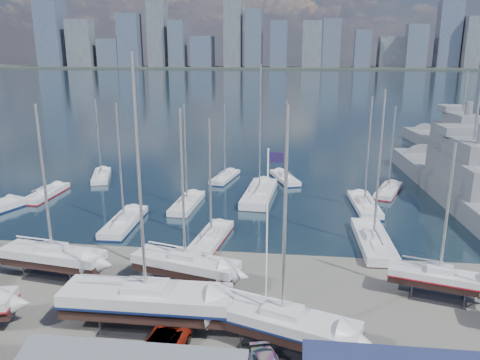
# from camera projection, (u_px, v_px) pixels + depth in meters

# --- Properties ---
(ground) EXTENTS (1400.00, 1400.00, 0.00)m
(ground) POSITION_uv_depth(u_px,v_px,m) (187.00, 300.00, 38.59)
(ground) COLOR #605E59
(ground) RESTS_ON ground
(water) EXTENTS (1400.00, 600.00, 0.40)m
(water) POSITION_uv_depth(u_px,v_px,m) (285.00, 81.00, 335.53)
(water) COLOR #1B3040
(water) RESTS_ON ground
(far_shore) EXTENTS (1400.00, 80.00, 2.20)m
(far_shore) POSITION_uv_depth(u_px,v_px,m) (291.00, 68.00, 584.21)
(far_shore) COLOR #2D332D
(far_shore) RESTS_ON ground
(skyline) EXTENTS (639.14, 43.80, 107.69)m
(skyline) POSITION_uv_depth(u_px,v_px,m) (285.00, 36.00, 569.11)
(skyline) COLOR #475166
(skyline) RESTS_ON far_shore
(sailboat_cradle_2) EXTENTS (9.89, 4.12, 15.68)m
(sailboat_cradle_2) POSITION_uv_depth(u_px,v_px,m) (53.00, 257.00, 41.87)
(sailboat_cradle_2) COLOR #2D2D33
(sailboat_cradle_2) RESTS_ON ground
(sailboat_cradle_3) EXTENTS (12.45, 3.53, 19.80)m
(sailboat_cradle_3) POSITION_uv_depth(u_px,v_px,m) (146.00, 301.00, 34.04)
(sailboat_cradle_3) COLOR #2D2D33
(sailboat_cradle_3) RESTS_ON ground
(sailboat_cradle_4) EXTENTS (9.82, 5.09, 15.48)m
(sailboat_cradle_4) POSITION_uv_depth(u_px,v_px,m) (185.00, 265.00, 40.32)
(sailboat_cradle_4) COLOR #2D2D33
(sailboat_cradle_4) RESTS_ON ground
(sailboat_cradle_5) EXTENTS (10.79, 6.23, 16.77)m
(sailboat_cradle_5) POSITION_uv_depth(u_px,v_px,m) (282.00, 323.00, 31.50)
(sailboat_cradle_5) COLOR #2D2D33
(sailboat_cradle_5) RESTS_ON ground
(sailboat_cradle_6) EXTENTS (8.29, 4.32, 13.13)m
(sailboat_cradle_6) POSITION_uv_depth(u_px,v_px,m) (439.00, 278.00, 38.21)
(sailboat_cradle_6) COLOR #2D2D33
(sailboat_cradle_6) RESTS_ON ground
(sailboat_moored_1) EXTENTS (2.70, 9.16, 13.63)m
(sailboat_moored_1) POSITION_uv_depth(u_px,v_px,m) (46.00, 194.00, 66.23)
(sailboat_moored_1) COLOR black
(sailboat_moored_1) RESTS_ON water
(sailboat_moored_2) EXTENTS (5.17, 9.25, 13.47)m
(sailboat_moored_2) POSITION_uv_depth(u_px,v_px,m) (101.00, 177.00, 75.50)
(sailboat_moored_2) COLOR black
(sailboat_moored_2) RESTS_ON water
(sailboat_moored_3) EXTENTS (3.05, 10.16, 15.11)m
(sailboat_moored_3) POSITION_uv_depth(u_px,v_px,m) (124.00, 224.00, 54.92)
(sailboat_moored_3) COLOR black
(sailboat_moored_3) RESTS_ON water
(sailboat_moored_4) EXTENTS (3.08, 9.43, 14.06)m
(sailboat_moored_4) POSITION_uv_depth(u_px,v_px,m) (187.00, 204.00, 61.84)
(sailboat_moored_4) COLOR black
(sailboat_moored_4) RESTS_ON water
(sailboat_moored_5) EXTENTS (3.95, 8.82, 12.74)m
(sailboat_moored_5) POSITION_uv_depth(u_px,v_px,m) (225.00, 178.00, 74.82)
(sailboat_moored_5) COLOR black
(sailboat_moored_5) RESTS_ON water
(sailboat_moored_6) EXTENTS (3.75, 9.56, 13.92)m
(sailboat_moored_6) POSITION_uv_depth(u_px,v_px,m) (211.00, 239.00, 50.40)
(sailboat_moored_6) COLOR black
(sailboat_moored_6) RESTS_ON water
(sailboat_moored_7) EXTENTS (4.46, 12.88, 19.10)m
(sailboat_moored_7) POSITION_uv_depth(u_px,v_px,m) (259.00, 195.00, 65.61)
(sailboat_moored_7) COLOR black
(sailboat_moored_7) RESTS_ON water
(sailboat_moored_8) EXTENTS (5.30, 9.15, 13.21)m
(sailboat_moored_8) POSITION_uv_depth(u_px,v_px,m) (285.00, 179.00, 74.38)
(sailboat_moored_8) COLOR black
(sailboat_moored_8) RESTS_ON water
(sailboat_moored_9) EXTENTS (3.48, 11.37, 17.04)m
(sailboat_moored_9) POSITION_uv_depth(u_px,v_px,m) (373.00, 243.00, 49.38)
(sailboat_moored_9) COLOR black
(sailboat_moored_9) RESTS_ON water
(sailboat_moored_10) EXTENTS (3.47, 10.31, 15.19)m
(sailboat_moored_10) POSITION_uv_depth(u_px,v_px,m) (364.00, 206.00, 61.18)
(sailboat_moored_10) COLOR black
(sailboat_moored_10) RESTS_ON water
(sailboat_moored_11) EXTENTS (5.54, 9.09, 13.16)m
(sailboat_moored_11) POSITION_uv_depth(u_px,v_px,m) (388.00, 191.00, 67.62)
(sailboat_moored_11) COLOR black
(sailboat_moored_11) RESTS_ON water
(naval_ship_east) EXTENTS (10.53, 48.58, 18.34)m
(naval_ship_east) POSITION_uv_depth(u_px,v_px,m) (467.00, 191.00, 63.24)
(naval_ship_east) COLOR slate
(naval_ship_east) RESTS_ON water
(naval_ship_west) EXTENTS (11.96, 44.21, 17.93)m
(naval_ship_west) POSITION_uv_depth(u_px,v_px,m) (458.00, 148.00, 91.44)
(naval_ship_west) COLOR slate
(naval_ship_west) RESTS_ON water
(car_c) EXTENTS (3.58, 6.06, 1.58)m
(car_c) POSITION_uv_depth(u_px,v_px,m) (159.00, 350.00, 30.79)
(car_c) COLOR gray
(car_c) RESTS_ON ground
(flagpole) EXTENTS (1.15, 0.12, 13.12)m
(flagpole) POSITION_uv_depth(u_px,v_px,m) (268.00, 221.00, 34.80)
(flagpole) COLOR white
(flagpole) RESTS_ON ground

